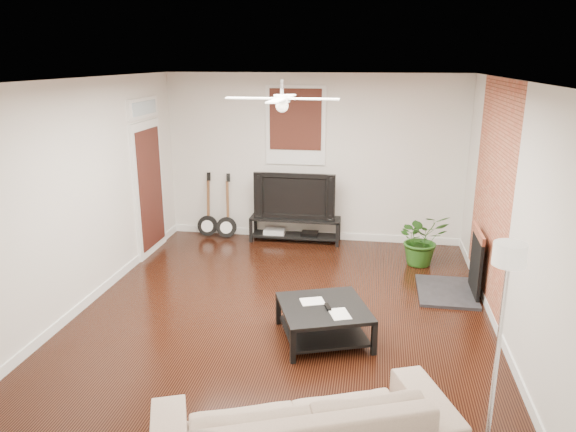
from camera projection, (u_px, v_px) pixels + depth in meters
name	position (u px, v px, depth m)	size (l,w,h in m)	color
room	(282.00, 205.00, 6.20)	(5.01, 6.01, 2.81)	black
brick_accent	(491.00, 193.00, 6.76)	(0.02, 2.20, 2.80)	#B05338
fireplace	(461.00, 261.00, 7.07)	(0.80, 1.10, 0.92)	black
window_back	(296.00, 126.00, 8.91)	(1.00, 0.06, 1.30)	#3F1A11
door_left	(149.00, 176.00, 8.43)	(0.08, 1.00, 2.50)	white
tv_stand	(295.00, 229.00, 9.21)	(1.52, 0.41, 0.43)	black
tv	(295.00, 195.00, 9.06)	(1.36, 0.18, 0.78)	black
coffee_table	(324.00, 322.00, 6.01)	(0.93, 0.93, 0.39)	black
sofa	(304.00, 426.00, 4.10)	(2.28, 0.89, 0.67)	#C9B597
floor_lamp	(496.00, 366.00, 3.82)	(0.31, 0.31, 1.86)	silver
potted_plant	(422.00, 239.00, 8.12)	(0.74, 0.64, 0.82)	#245518
guitar_left	(207.00, 206.00, 9.33)	(0.35, 0.25, 1.14)	black
guitar_right	(226.00, 207.00, 9.24)	(0.35, 0.25, 1.14)	black
ceiling_fan	(282.00, 98.00, 5.87)	(1.24, 1.24, 0.32)	white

